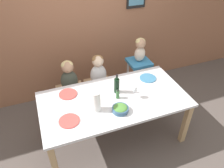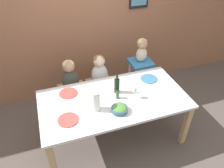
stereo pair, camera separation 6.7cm
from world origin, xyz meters
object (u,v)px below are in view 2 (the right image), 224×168
(wine_bottle, at_px, (117,85))
(dinner_plate_front_left, at_px, (68,120))
(dinner_plate_back_left, at_px, (68,93))
(paper_towel_roll, at_px, (96,101))
(chair_right_highchair, at_px, (140,69))
(person_baby_right, at_px, (142,49))
(wine_glass_near, at_px, (134,90))
(salad_bowl_large, at_px, (120,109))
(dinner_plate_back_right, at_px, (149,79))
(chair_far_center, at_px, (100,87))
(chair_far_left, at_px, (72,93))
(person_child_center, at_px, (99,70))
(person_child_left, at_px, (70,75))

(wine_bottle, relative_size, dinner_plate_front_left, 1.17)
(wine_bottle, height_order, dinner_plate_back_left, wine_bottle)
(dinner_plate_front_left, height_order, dinner_plate_back_left, same)
(paper_towel_roll, bearing_deg, chair_right_highchair, 40.45)
(person_baby_right, relative_size, wine_glass_near, 2.26)
(wine_bottle, distance_m, wine_glass_near, 0.25)
(salad_bowl_large, height_order, dinner_plate_back_left, salad_bowl_large)
(paper_towel_roll, bearing_deg, dinner_plate_front_left, -168.57)
(wine_bottle, height_order, dinner_plate_back_right, wine_bottle)
(person_baby_right, relative_size, dinner_plate_front_left, 1.63)
(chair_right_highchair, height_order, wine_glass_near, wine_glass_near)
(salad_bowl_large, bearing_deg, chair_far_center, 88.27)
(chair_right_highchair, bearing_deg, dinner_plate_back_left, -160.97)
(wine_glass_near, xyz_separation_m, dinner_plate_back_left, (-0.79, 0.35, -0.12))
(chair_far_left, xyz_separation_m, chair_far_center, (0.46, 0.00, 0.00))
(wine_glass_near, bearing_deg, chair_right_highchair, 59.45)
(chair_right_highchair, bearing_deg, paper_towel_roll, -139.55)
(person_child_center, relative_size, salad_bowl_large, 2.57)
(chair_far_left, xyz_separation_m, dinner_plate_back_left, (-0.10, -0.43, 0.35))
(dinner_plate_front_left, distance_m, dinner_plate_back_left, 0.49)
(chair_far_center, height_order, wine_bottle, wine_bottle)
(chair_far_center, bearing_deg, person_baby_right, 0.16)
(chair_far_left, bearing_deg, dinner_plate_back_right, -24.30)
(person_child_left, distance_m, dinner_plate_front_left, 0.93)
(dinner_plate_back_right, bearing_deg, chair_far_center, 141.52)
(person_child_center, bearing_deg, wine_bottle, -83.96)
(wine_bottle, bearing_deg, chair_far_left, 130.72)
(person_child_center, relative_size, dinner_plate_front_left, 2.15)
(person_baby_right, xyz_separation_m, wine_bottle, (-0.63, -0.61, -0.12))
(chair_far_left, height_order, salad_bowl_large, salad_bowl_large)
(wine_bottle, relative_size, dinner_plate_back_left, 1.17)
(person_child_center, height_order, paper_towel_roll, paper_towel_roll)
(paper_towel_roll, bearing_deg, wine_bottle, 33.59)
(chair_far_center, bearing_deg, person_child_center, 90.00)
(wine_bottle, height_order, paper_towel_roll, wine_bottle)
(chair_far_left, height_order, wine_bottle, wine_bottle)
(wine_bottle, bearing_deg, person_baby_right, 43.83)
(paper_towel_roll, relative_size, dinner_plate_front_left, 1.12)
(chair_far_left, xyz_separation_m, person_baby_right, (1.16, 0.00, 0.58))
(chair_far_center, xyz_separation_m, dinner_plate_back_left, (-0.55, -0.43, 0.35))
(person_child_center, xyz_separation_m, person_baby_right, (0.70, 0.00, 0.25))
(person_child_center, height_order, dinner_plate_back_left, person_child_center)
(chair_far_center, bearing_deg, salad_bowl_large, -91.73)
(chair_far_center, height_order, dinner_plate_back_right, dinner_plate_back_right)
(chair_far_left, bearing_deg, paper_towel_roll, -78.53)
(person_child_left, xyz_separation_m, paper_towel_roll, (0.17, -0.84, 0.15))
(wine_glass_near, height_order, dinner_plate_front_left, wine_glass_near)
(chair_far_center, relative_size, dinner_plate_front_left, 1.87)
(chair_far_center, relative_size, salad_bowl_large, 2.24)
(dinner_plate_front_left, bearing_deg, dinner_plate_back_right, 19.24)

